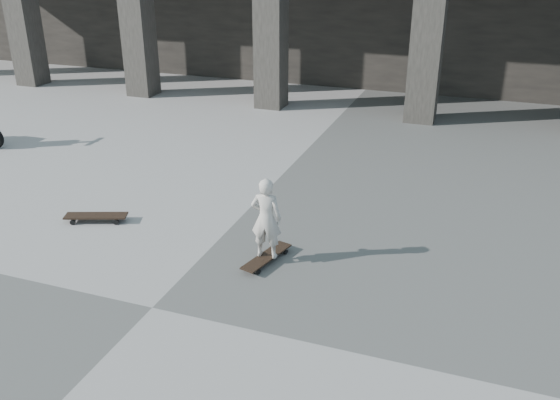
% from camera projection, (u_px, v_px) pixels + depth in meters
% --- Properties ---
extents(ground, '(90.00, 90.00, 0.00)m').
position_uv_depth(ground, '(152.00, 308.00, 6.59)').
color(ground, '#535350').
rests_on(ground, ground).
extents(longboard, '(0.41, 0.88, 0.09)m').
position_uv_depth(longboard, '(267.00, 257.00, 7.49)').
color(longboard, black).
rests_on(longboard, ground).
extents(skateboard_spare, '(0.91, 0.52, 0.11)m').
position_uv_depth(skateboard_spare, '(96.00, 217.00, 8.55)').
color(skateboard_spare, black).
rests_on(skateboard_spare, ground).
extents(child, '(0.41, 0.29, 1.05)m').
position_uv_depth(child, '(266.00, 218.00, 7.27)').
color(child, beige).
rests_on(child, longboard).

